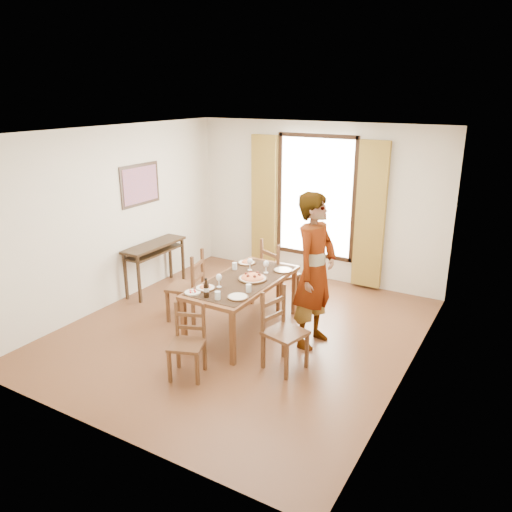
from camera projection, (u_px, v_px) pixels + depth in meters
The scene contains 22 objects.
ground at pixel (241, 331), 6.92m from camera, with size 5.00×5.00×0.00m, color #522E19.
room_shell at pixel (245, 221), 6.54m from camera, with size 4.60×5.10×2.74m.
console_table at pixel (154, 250), 8.16m from camera, with size 0.38×1.20×0.80m.
dining_table at pixel (243, 284), 6.73m from camera, with size 0.85×1.81×0.76m.
chair_west at pixel (187, 288), 7.17m from camera, with size 0.55×0.55×1.02m.
chair_north at pixel (278, 275), 7.63m from camera, with size 0.61×0.61×1.05m.
chair_south at pixel (187, 344), 5.74m from camera, with size 0.49×0.49×0.86m.
chair_east at pixel (283, 333), 5.90m from camera, with size 0.53×0.53×0.98m.
man at pixel (315, 271), 6.30m from camera, with size 0.56×0.78×2.01m, color gray.
plate_sw at pixel (205, 287), 6.39m from camera, with size 0.27×0.27×0.05m, color silver, non-canonical shape.
plate_se at pixel (238, 296), 6.11m from camera, with size 0.27×0.27×0.05m, color silver, non-canonical shape.
plate_nw at pixel (247, 262), 7.33m from camera, with size 0.27×0.27×0.05m, color silver, non-canonical shape.
plate_ne at pixel (283, 269), 7.02m from camera, with size 0.27×0.27×0.05m, color silver, non-canonical shape.
pasta_platter at pixel (253, 276), 6.69m from camera, with size 0.40×0.40×0.10m, color #B83817, non-canonical shape.
caprese_plate at pixel (193, 292), 6.26m from camera, with size 0.20×0.20×0.04m, color silver, non-canonical shape.
wine_glass_a at pixel (219, 280), 6.42m from camera, with size 0.08×0.08×0.18m, color white, non-canonical shape.
wine_glass_b at pixel (266, 267), 6.93m from camera, with size 0.08×0.08×0.18m, color white, non-canonical shape.
wine_glass_c at pixel (250, 264), 7.03m from camera, with size 0.08×0.08×0.18m, color white, non-canonical shape.
tumbler_a at pixel (249, 288), 6.29m from camera, with size 0.07×0.07×0.10m, color silver.
tumbler_b at pixel (235, 266), 7.08m from camera, with size 0.07×0.07×0.10m, color silver.
tumbler_c at pixel (218, 295), 6.06m from camera, with size 0.07×0.07×0.10m, color silver.
wine_bottle at pixel (206, 288), 6.10m from camera, with size 0.07×0.07×0.25m, color black, non-canonical shape.
Camera 1 is at (3.29, -5.30, 3.18)m, focal length 35.00 mm.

